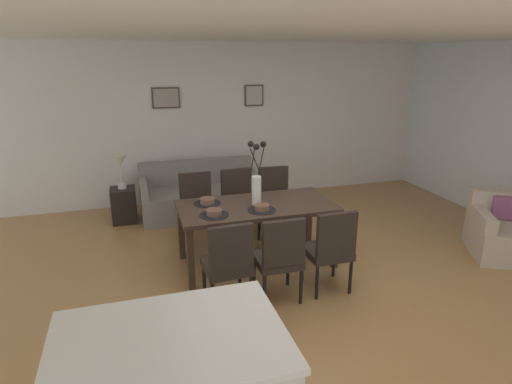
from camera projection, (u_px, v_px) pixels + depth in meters
name	position (u px, v px, depth m)	size (l,w,h in m)	color
ground_plane	(296.00, 285.00, 4.65)	(9.00, 9.00, 0.00)	#A87A47
back_wall_panel	(226.00, 123.00, 7.21)	(9.00, 0.10, 2.60)	silver
ceiling_panel	(289.00, 29.00, 4.20)	(9.00, 7.20, 0.08)	white
dining_table	(257.00, 211.00, 4.97)	(1.80, 0.88, 0.74)	#3D2D23
dining_chair_near_left	(228.00, 261.00, 4.09)	(0.46, 0.46, 0.92)	black
dining_chair_near_right	(197.00, 205.00, 5.61)	(0.45, 0.45, 0.92)	black
dining_chair_far_left	(280.00, 255.00, 4.21)	(0.45, 0.45, 0.92)	black
dining_chair_far_right	(239.00, 200.00, 5.81)	(0.47, 0.47, 0.92)	black
dining_chair_mid_left	(331.00, 247.00, 4.39)	(0.44, 0.44, 0.92)	black
dining_chair_mid_right	(275.00, 197.00, 5.91)	(0.47, 0.47, 0.92)	black
centerpiece_vase	(257.00, 181.00, 4.86)	(0.21, 0.23, 0.73)	white
placemat_near_left	(214.00, 215.00, 4.61)	(0.32, 0.32, 0.01)	black
bowl_near_left	(214.00, 212.00, 4.60)	(0.17, 0.17, 0.07)	brown
placemat_near_right	(207.00, 203.00, 4.97)	(0.32, 0.32, 0.01)	black
bowl_near_right	(207.00, 200.00, 4.96)	(0.17, 0.17, 0.07)	brown
placemat_far_left	(262.00, 210.00, 4.76)	(0.32, 0.32, 0.01)	black
bowl_far_left	(262.00, 207.00, 4.75)	(0.17, 0.17, 0.07)	brown
sofa	(200.00, 196.00, 6.69)	(1.81, 0.84, 0.80)	gray
side_table	(124.00, 205.00, 6.36)	(0.36, 0.36, 0.52)	black
table_lamp	(120.00, 164.00, 6.16)	(0.22, 0.22, 0.51)	beige
armchair	(507.00, 233.00, 5.29)	(1.08, 1.08, 0.75)	#B7A893
framed_picture_left	(166.00, 98.00, 6.74)	(0.44, 0.03, 0.33)	#473828
framed_picture_center	(254.00, 95.00, 7.14)	(0.32, 0.03, 0.35)	#473828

